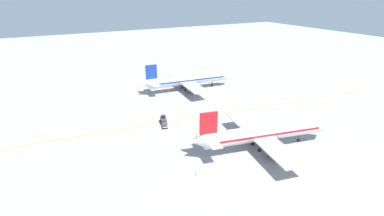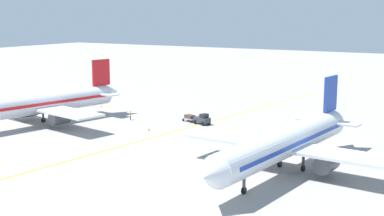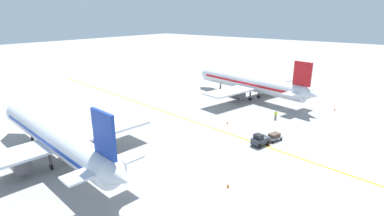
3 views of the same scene
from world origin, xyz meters
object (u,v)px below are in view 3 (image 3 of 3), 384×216
traffic_cone_far_edge (227,123)px  traffic_cone_by_wingtip (335,109)px  airplane_adjacent_stand (250,83)px  airplane_at_gate (55,138)px  traffic_cone_near_nose (228,185)px  baggage_cart_trailing (274,136)px  ground_crew_worker (276,115)px  baggage_tug_dark (260,140)px  traffic_cone_mid_apron (269,144)px

traffic_cone_far_edge → traffic_cone_by_wingtip: bearing=-32.1°
airplane_adjacent_stand → traffic_cone_far_edge: size_ratio=64.28×
airplane_at_gate → traffic_cone_near_nose: bearing=-67.1°
baggage_cart_trailing → airplane_at_gate: bearing=141.8°
ground_crew_worker → traffic_cone_far_edge: ground_crew_worker is taller
airplane_at_gate → traffic_cone_near_nose: airplane_at_gate is taller
traffic_cone_by_wingtip → traffic_cone_far_edge: bearing=147.9°
baggage_cart_trailing → traffic_cone_by_wingtip: (23.50, -3.44, -0.49)m
baggage_tug_dark → ground_crew_worker: bearing=13.8°
baggage_cart_trailing → ground_crew_worker: (10.11, 4.22, 0.15)m
baggage_tug_dark → baggage_cart_trailing: 3.30m
traffic_cone_by_wingtip → traffic_cone_far_edge: same height
baggage_cart_trailing → traffic_cone_near_nose: bearing=-174.5°
baggage_tug_dark → airplane_adjacent_stand: bearing=31.8°
airplane_adjacent_stand → traffic_cone_far_edge: bearing=-163.4°
baggage_tug_dark → traffic_cone_mid_apron: 1.56m
traffic_cone_mid_apron → traffic_cone_far_edge: bearing=67.6°
airplane_at_gate → baggage_tug_dark: 30.30m
airplane_adjacent_stand → traffic_cone_far_edge: airplane_adjacent_stand is taller
baggage_cart_trailing → traffic_cone_mid_apron: (-2.52, -0.33, -0.49)m
airplane_adjacent_stand → traffic_cone_mid_apron: 28.65m
traffic_cone_near_nose → traffic_cone_mid_apron: 14.27m
airplane_adjacent_stand → baggage_cart_trailing: airplane_adjacent_stand is taller
traffic_cone_far_edge → ground_crew_worker: bearing=-35.5°
traffic_cone_far_edge → traffic_cone_near_nose: bearing=-147.6°
baggage_cart_trailing → traffic_cone_far_edge: 10.33m
traffic_cone_near_nose → baggage_cart_trailing: bearing=5.5°
airplane_at_gate → traffic_cone_far_edge: (27.90, -10.39, -3.43)m
baggage_cart_trailing → traffic_cone_mid_apron: baggage_cart_trailing is taller
baggage_tug_dark → traffic_cone_mid_apron: (0.63, -1.28, -0.63)m
traffic_cone_mid_apron → baggage_cart_trailing: bearing=7.4°
airplane_adjacent_stand → ground_crew_worker: bearing=-132.7°
airplane_adjacent_stand → ground_crew_worker: size_ratio=21.04×
airplane_adjacent_stand → baggage_cart_trailing: 26.37m
traffic_cone_far_edge → airplane_adjacent_stand: bearing=16.6°
baggage_tug_dark → traffic_cone_far_edge: size_ratio=6.01×
airplane_adjacent_stand → traffic_cone_mid_apron: bearing=-145.3°
airplane_adjacent_stand → airplane_at_gate: bearing=174.3°
airplane_adjacent_stand → baggage_cart_trailing: size_ratio=12.21×
ground_crew_worker → traffic_cone_near_nose: 27.48m
traffic_cone_by_wingtip → baggage_cart_trailing: bearing=171.7°
traffic_cone_near_nose → traffic_cone_by_wingtip: same height
airplane_at_gate → traffic_cone_by_wingtip: airplane_at_gate is taller
airplane_adjacent_stand → traffic_cone_by_wingtip: (2.64, -19.31, -3.43)m
baggage_tug_dark → baggage_cart_trailing: size_ratio=1.14×
traffic_cone_mid_apron → traffic_cone_by_wingtip: bearing=-6.8°
airplane_at_gate → ground_crew_worker: bearing=-24.3°
airplane_adjacent_stand → ground_crew_worker: 16.09m
airplane_at_gate → traffic_cone_near_nose: (9.37, -22.16, -3.43)m
airplane_at_gate → ground_crew_worker: airplane_at_gate is taller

